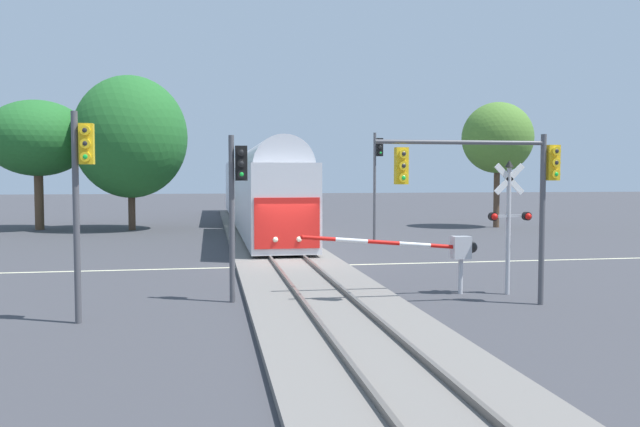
% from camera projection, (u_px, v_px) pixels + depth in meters
% --- Properties ---
extents(ground_plane, '(220.00, 220.00, 0.00)m').
position_uv_depth(ground_plane, '(290.00, 266.00, 26.31)').
color(ground_plane, '#3D3D42').
extents(road_centre_stripe, '(44.00, 0.20, 0.01)m').
position_uv_depth(road_centre_stripe, '(290.00, 266.00, 26.31)').
color(road_centre_stripe, beige).
rests_on(road_centre_stripe, ground).
extents(railway_track, '(4.40, 80.00, 0.32)m').
position_uv_depth(railway_track, '(290.00, 264.00, 26.31)').
color(railway_track, slate).
rests_on(railway_track, ground).
extents(commuter_train, '(3.04, 41.87, 5.16)m').
position_uv_depth(commuter_train, '(255.00, 188.00, 46.18)').
color(commuter_train, silver).
rests_on(commuter_train, railway_track).
extents(crossing_gate_near, '(5.56, 0.40, 1.92)m').
position_uv_depth(crossing_gate_near, '(443.00, 248.00, 20.00)').
color(crossing_gate_near, '#B7B7BC').
rests_on(crossing_gate_near, ground).
extents(crossing_signal_mast, '(1.36, 0.44, 4.15)m').
position_uv_depth(crossing_signal_mast, '(509.00, 213.00, 19.90)').
color(crossing_signal_mast, '#B2B2B7').
rests_on(crossing_signal_mast, ground).
extents(traffic_signal_median, '(0.53, 0.38, 4.83)m').
position_uv_depth(traffic_signal_median, '(237.00, 191.00, 18.64)').
color(traffic_signal_median, '#4C4C51').
rests_on(traffic_signal_median, ground).
extents(traffic_signal_near_left, '(0.53, 0.38, 5.25)m').
position_uv_depth(traffic_signal_near_left, '(81.00, 182.00, 15.94)').
color(traffic_signal_near_left, '#4C4C51').
rests_on(traffic_signal_near_left, ground).
extents(traffic_signal_far_side, '(0.53, 0.38, 6.06)m').
position_uv_depth(traffic_signal_far_side, '(377.00, 169.00, 36.02)').
color(traffic_signal_far_side, '#4C4C51').
rests_on(traffic_signal_far_side, ground).
extents(traffic_signal_near_right, '(5.33, 0.38, 4.83)m').
position_uv_depth(traffic_signal_near_right, '(494.00, 176.00, 18.00)').
color(traffic_signal_near_right, '#4C4C51').
rests_on(traffic_signal_near_right, ground).
extents(oak_behind_train, '(7.53, 7.53, 10.37)m').
position_uv_depth(oak_behind_train, '(131.00, 137.00, 43.60)').
color(oak_behind_train, '#4C3828').
rests_on(oak_behind_train, ground).
extents(maple_right_background, '(5.00, 5.00, 8.87)m').
position_uv_depth(maple_right_background, '(497.00, 138.00, 45.90)').
color(maple_right_background, '#4C3828').
rests_on(maple_right_background, ground).
extents(pine_left_background, '(6.90, 6.90, 8.78)m').
position_uv_depth(pine_left_background, '(38.00, 139.00, 43.90)').
color(pine_left_background, brown).
rests_on(pine_left_background, ground).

